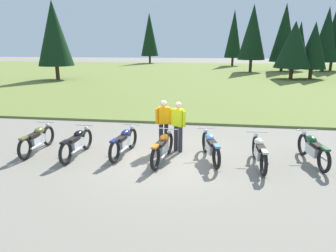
{
  "coord_description": "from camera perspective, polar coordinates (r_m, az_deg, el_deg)",
  "views": [
    {
      "loc": [
        1.38,
        -8.88,
        3.46
      ],
      "look_at": [
        0.0,
        0.6,
        0.9
      ],
      "focal_mm": 32.92,
      "sensor_mm": 36.0,
      "label": 1
    }
  ],
  "objects": [
    {
      "name": "ground_plane",
      "position": [
        9.63,
        -0.52,
        -6.1
      ],
      "size": [
        140.0,
        140.0,
        0.0
      ],
      "primitive_type": "plane",
      "color": "gray"
    },
    {
      "name": "grass_moorland",
      "position": [
        35.36,
        6.09,
        9.36
      ],
      "size": [
        80.0,
        44.0,
        0.1
      ],
      "primitive_type": "cube",
      "color": "olive",
      "rests_on": "ground"
    },
    {
      "name": "forest_treeline",
      "position": [
        40.43,
        19.96,
        15.53
      ],
      "size": [
        38.31,
        30.02,
        8.98
      ],
      "color": "#47331E",
      "rests_on": "ground"
    },
    {
      "name": "motorcycle_olive",
      "position": [
        10.99,
        -23.05,
        -2.23
      ],
      "size": [
        0.62,
        2.1,
        0.88
      ],
      "color": "black",
      "rests_on": "ground"
    },
    {
      "name": "motorcycle_black",
      "position": [
        10.15,
        -16.52,
        -3.01
      ],
      "size": [
        0.62,
        2.1,
        0.88
      ],
      "color": "black",
      "rests_on": "ground"
    },
    {
      "name": "motorcycle_navy",
      "position": [
        9.93,
        -8.16,
        -2.91
      ],
      "size": [
        0.62,
        2.1,
        0.88
      ],
      "color": "black",
      "rests_on": "ground"
    },
    {
      "name": "motorcycle_orange",
      "position": [
        9.33,
        -0.98,
        -3.94
      ],
      "size": [
        0.62,
        2.09,
        0.88
      ],
      "color": "black",
      "rests_on": "ground"
    },
    {
      "name": "motorcycle_sky_blue",
      "position": [
        9.49,
        7.89,
        -3.75
      ],
      "size": [
        0.76,
        2.06,
        0.88
      ],
      "color": "black",
      "rests_on": "ground"
    },
    {
      "name": "motorcycle_cream",
      "position": [
        9.34,
        16.56,
        -4.56
      ],
      "size": [
        0.62,
        2.1,
        0.88
      ],
      "color": "black",
      "rests_on": "ground"
    },
    {
      "name": "motorcycle_british_green",
      "position": [
        10.15,
        25.25,
        -3.85
      ],
      "size": [
        0.64,
        2.09,
        0.88
      ],
      "color": "black",
      "rests_on": "ground"
    },
    {
      "name": "rider_with_back_turned",
      "position": [
        10.29,
        -0.81,
        0.83
      ],
      "size": [
        0.52,
        0.33,
        1.67
      ],
      "color": "black",
      "rests_on": "ground"
    },
    {
      "name": "rider_near_row_end",
      "position": [
        10.01,
        1.91,
        0.42
      ],
      "size": [
        0.49,
        0.37,
        1.67
      ],
      "color": "#2D2D38",
      "rests_on": "ground"
    }
  ]
}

